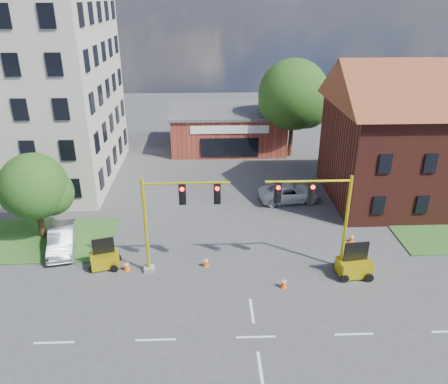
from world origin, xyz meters
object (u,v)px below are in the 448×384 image
Objects in this scene: signal_mast_west at (173,214)px; signal_mast_east at (320,212)px; trailer_east at (354,266)px; pickup_white at (290,193)px; trailer_west at (105,258)px.

signal_mast_west is 8.71m from signal_mast_east.
trailer_east is 10.92m from pickup_white.
trailer_east reaches higher than trailer_west.
trailer_west is at bearing 177.47° from signal_mast_east.
signal_mast_west is at bearing 168.54° from trailer_east.
signal_mast_east is at bearing -18.80° from trailer_west.
signal_mast_west reaches higher than trailer_west.
signal_mast_east is 1.22× the size of pickup_white.
trailer_east is 0.43× the size of pickup_white.
trailer_west is 0.89× the size of trailer_east.
pickup_white is at bearing 47.94° from signal_mast_west.
pickup_white is at bearing 89.34° from signal_mast_east.
signal_mast_west reaches higher than trailer_east.
trailer_east is at bearing -23.93° from signal_mast_east.
signal_mast_east is 2.82× the size of trailer_east.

